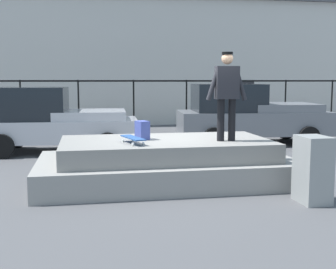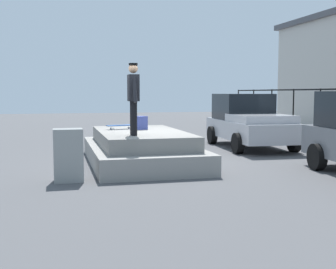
{
  "view_description": "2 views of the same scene",
  "coord_description": "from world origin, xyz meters",
  "views": [
    {
      "loc": [
        -1.74,
        -8.85,
        2.01
      ],
      "look_at": [
        0.09,
        0.99,
        0.78
      ],
      "focal_mm": 47.21,
      "sensor_mm": 36.0,
      "label": 1
    },
    {
      "loc": [
        11.26,
        -2.51,
        1.85
      ],
      "look_at": [
        -0.63,
        0.49,
        0.69
      ],
      "focal_mm": 47.41,
      "sensor_mm": 36.0,
      "label": 2
    }
  ],
  "objects": [
    {
      "name": "concrete_ledge",
      "position": [
        -0.21,
        -0.36,
        0.38
      ],
      "size": [
        4.96,
        2.64,
        0.85
      ],
      "color": "gray",
      "rests_on": "ground_plane"
    },
    {
      "name": "skateboarder",
      "position": [
        0.91,
        -0.74,
        1.82
      ],
      "size": [
        0.81,
        0.26,
        1.7
      ],
      "color": "black",
      "rests_on": "concrete_ledge"
    },
    {
      "name": "utility_box",
      "position": [
        1.9,
        -2.29,
        0.55
      ],
      "size": [
        0.45,
        0.61,
        1.11
      ],
      "primitive_type": "cube",
      "rotation": [
        0.0,
        0.0,
        0.01
      ],
      "color": "gray",
      "rests_on": "ground_plane"
    },
    {
      "name": "ground_plane",
      "position": [
        0.0,
        0.0,
        0.0
      ],
      "size": [
        60.0,
        60.0,
        0.0
      ],
      "primitive_type": "plane",
      "color": "#4C4C4F"
    },
    {
      "name": "backpack",
      "position": [
        -0.66,
        -0.25,
        1.03
      ],
      "size": [
        0.29,
        0.33,
        0.37
      ],
      "primitive_type": "cube",
      "rotation": [
        0.0,
        0.0,
        1.93
      ],
      "color": "#3F4C99",
      "rests_on": "concrete_ledge"
    },
    {
      "name": "skateboard",
      "position": [
        -0.9,
        -0.78,
        0.95
      ],
      "size": [
        0.4,
        0.85,
        0.12
      ],
      "color": "#264C8C",
      "rests_on": "concrete_ledge"
    },
    {
      "name": "car_silver_pickup_near",
      "position": [
        -2.67,
        3.83,
        0.89
      ],
      "size": [
        4.45,
        2.25,
        1.82
      ],
      "color": "#B7B7BC",
      "rests_on": "ground_plane"
    }
  ]
}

